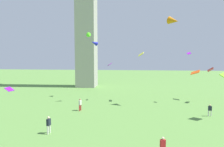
% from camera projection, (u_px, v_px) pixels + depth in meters
% --- Properties ---
extents(person_0, '(0.38, 0.56, 1.83)m').
position_uv_depth(person_0, '(80.00, 104.00, 29.93)').
color(person_0, red).
rests_on(person_0, ground_plane).
extents(person_1, '(0.48, 0.35, 1.60)m').
position_uv_depth(person_1, '(163.00, 145.00, 16.06)').
color(person_1, '#51754C').
rests_on(person_1, ground_plane).
extents(person_2, '(0.51, 0.27, 1.64)m').
position_uv_depth(person_2, '(210.00, 109.00, 27.07)').
color(person_2, silver).
rests_on(person_2, ground_plane).
extents(person_3, '(0.34, 0.57, 1.84)m').
position_uv_depth(person_3, '(49.00, 124.00, 20.84)').
color(person_3, silver).
rests_on(person_3, ground_plane).
extents(kite_flying_0, '(1.48, 1.62, 1.00)m').
position_uv_depth(kite_flying_0, '(211.00, 70.00, 34.75)').
color(kite_flying_0, '#C6233D').
extents(kite_flying_1, '(1.31, 1.15, 0.52)m').
position_uv_depth(kite_flying_1, '(9.00, 89.00, 25.84)').
color(kite_flying_1, '#8815DC').
extents(kite_flying_2, '(0.65, 0.85, 0.51)m').
position_uv_depth(kite_flying_2, '(189.00, 53.00, 34.54)').
color(kite_flying_2, '#A918EE').
extents(kite_flying_3, '(1.53, 1.80, 1.32)m').
position_uv_depth(kite_flying_3, '(89.00, 36.00, 39.30)').
color(kite_flying_3, '#4FE91E').
extents(kite_flying_4, '(2.27, 2.25, 1.61)m').
position_uv_depth(kite_flying_4, '(174.00, 21.00, 31.73)').
color(kite_flying_4, orange).
extents(kite_flying_6, '(0.96, 1.22, 0.68)m').
position_uv_depth(kite_flying_6, '(110.00, 64.00, 36.78)').
color(kite_flying_6, purple).
extents(kite_flying_7, '(1.04, 1.64, 0.91)m').
position_uv_depth(kite_flying_7, '(141.00, 54.00, 35.73)').
color(kite_flying_7, yellow).
extents(kite_flying_8, '(1.74, 1.75, 1.00)m').
position_uv_depth(kite_flying_8, '(195.00, 72.00, 37.34)').
color(kite_flying_8, '#F15212').
extents(kite_flying_9, '(1.45, 1.38, 1.06)m').
position_uv_depth(kite_flying_9, '(94.00, 43.00, 35.05)').
color(kite_flying_9, '#2024C2').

